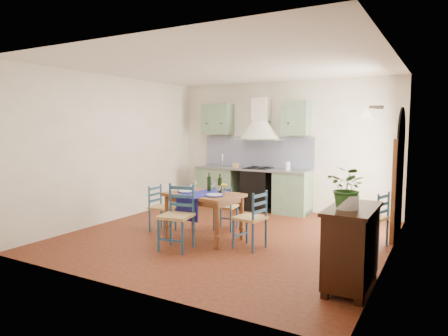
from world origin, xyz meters
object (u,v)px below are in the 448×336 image
at_px(sideboard, 351,244).
at_px(potted_plant, 348,188).
at_px(dining_table, 204,199).
at_px(chair_near, 177,216).

bearing_deg(sideboard, potted_plant, -99.73).
xyz_separation_m(dining_table, sideboard, (2.51, -0.84, -0.16)).
bearing_deg(dining_table, sideboard, -18.50).
bearing_deg(sideboard, chair_near, 175.69).
distance_m(dining_table, chair_near, 0.67).
height_order(sideboard, potted_plant, potted_plant).
xyz_separation_m(dining_table, chair_near, (-0.06, -0.65, -0.17)).
bearing_deg(sideboard, dining_table, 161.50).
relative_size(sideboard, potted_plant, 2.23).
bearing_deg(chair_near, potted_plant, -7.56).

